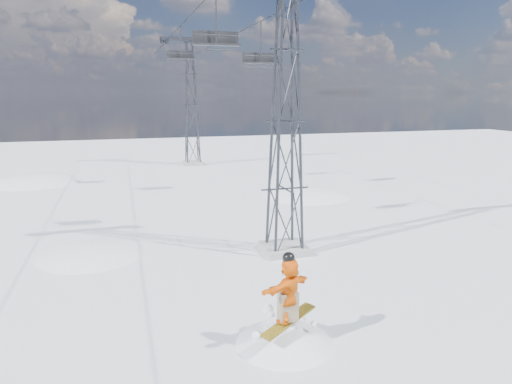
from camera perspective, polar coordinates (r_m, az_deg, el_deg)
The scene contains 8 objects.
ground at distance 12.67m, azimuth 13.05°, elevation -19.51°, with size 120.00×120.00×0.00m, color white.
snow_terrain at distance 34.56m, azimuth -13.77°, elevation -16.04°, with size 39.00×37.00×22.00m.
lift_tower_near at distance 18.44m, azimuth 3.75°, elevation 8.71°, with size 5.20×1.80×11.43m.
lift_tower_far at distance 42.76m, azimuth -8.08°, elevation 10.65°, with size 5.20×1.80×11.43m.
haul_cables at distance 29.77m, azimuth -4.26°, elevation 20.46°, with size 4.46×51.00×0.06m.
lift_chair_near at distance 20.58m, azimuth -5.00°, elevation 18.46°, with size 2.03×0.58×2.51m.
lift_chair_mid at distance 29.28m, azimuth 0.56°, elevation 16.29°, with size 2.22×0.64×2.75m.
lift_chair_far at distance 31.93m, azimuth -9.36°, elevation 16.49°, with size 1.83×0.53×2.28m.
Camera 1 is at (-5.56, -9.27, 6.62)m, focal length 32.00 mm.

